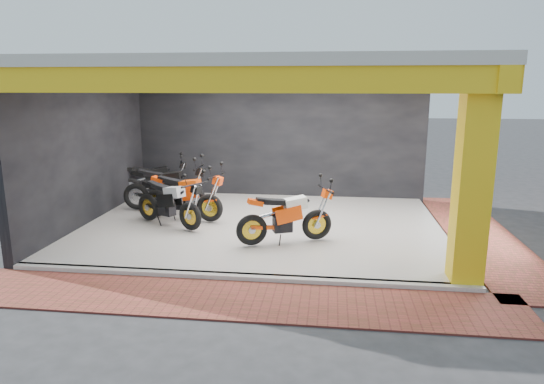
{
  "coord_description": "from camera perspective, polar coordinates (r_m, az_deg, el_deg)",
  "views": [
    {
      "loc": [
        1.54,
        -8.55,
        3.24
      ],
      "look_at": [
        0.25,
        1.82,
        0.9
      ],
      "focal_mm": 32.0,
      "sensor_mm": 36.0,
      "label": 1
    }
  ],
  "objects": [
    {
      "name": "ground",
      "position": [
        9.27,
        -2.94,
        -7.85
      ],
      "size": [
        80.0,
        80.0,
        0.0
      ],
      "primitive_type": "plane",
      "color": "#2D2D30",
      "rests_on": "ground"
    },
    {
      "name": "showroom_floor",
      "position": [
        11.13,
        -1.15,
        -4.04
      ],
      "size": [
        8.0,
        6.0,
        0.1
      ],
      "primitive_type": "cube",
      "color": "white",
      "rests_on": "ground"
    },
    {
      "name": "showroom_ceiling",
      "position": [
        10.67,
        -1.24,
        14.55
      ],
      "size": [
        8.4,
        6.4,
        0.2
      ],
      "primitive_type": "cube",
      "color": "beige",
      "rests_on": "corner_column"
    },
    {
      "name": "back_wall",
      "position": [
        13.82,
        0.67,
        6.43
      ],
      "size": [
        8.2,
        0.2,
        3.5
      ],
      "primitive_type": "cube",
      "color": "black",
      "rests_on": "ground"
    },
    {
      "name": "left_wall",
      "position": [
        12.06,
        -20.93,
        4.69
      ],
      "size": [
        0.2,
        6.2,
        3.5
      ],
      "primitive_type": "cube",
      "color": "black",
      "rests_on": "ground"
    },
    {
      "name": "corner_column",
      "position": [
        8.24,
        22.53,
        1.23
      ],
      "size": [
        0.5,
        0.5,
        3.5
      ],
      "primitive_type": "cube",
      "color": "yellow",
      "rests_on": "ground"
    },
    {
      "name": "header_beam_front",
      "position": [
        7.71,
        -4.55,
        13.03
      ],
      "size": [
        8.4,
        0.3,
        0.4
      ],
      "primitive_type": "cube",
      "color": "yellow",
      "rests_on": "corner_column"
    },
    {
      "name": "header_beam_right",
      "position": [
        10.83,
        20.71,
        12.15
      ],
      "size": [
        0.3,
        6.4,
        0.4
      ],
      "primitive_type": "cube",
      "color": "yellow",
      "rests_on": "corner_column"
    },
    {
      "name": "floor_kerb",
      "position": [
        8.32,
        -4.18,
        -9.96
      ],
      "size": [
        8.0,
        0.2,
        0.1
      ],
      "primitive_type": "cube",
      "color": "white",
      "rests_on": "ground"
    },
    {
      "name": "paver_front",
      "position": [
        7.64,
        -5.34,
        -12.42
      ],
      "size": [
        9.0,
        1.4,
        0.03
      ],
      "primitive_type": "cube",
      "color": "#9B3C32",
      "rests_on": "ground"
    },
    {
      "name": "paver_right",
      "position": [
        11.5,
        23.33,
        -4.73
      ],
      "size": [
        1.4,
        7.0,
        0.03
      ],
      "primitive_type": "cube",
      "color": "#9B3C32",
      "rests_on": "ground"
    },
    {
      "name": "moto_hero",
      "position": [
        9.84,
        5.33,
        -2.15
      ],
      "size": [
        2.24,
        1.52,
        1.28
      ],
      "primitive_type": null,
      "rotation": [
        0.0,
        0.0,
        0.39
      ],
      "color": "#FF480A",
      "rests_on": "showroom_floor"
    },
    {
      "name": "moto_row_a",
      "position": [
        10.58,
        -9.66,
        -1.24
      ],
      "size": [
        2.21,
        1.67,
        1.28
      ],
      "primitive_type": null,
      "rotation": [
        0.0,
        0.0,
        -0.49
      ],
      "color": "black",
      "rests_on": "showroom_floor"
    },
    {
      "name": "moto_row_b",
      "position": [
        12.11,
        -9.4,
        0.77
      ],
      "size": [
        2.26,
        0.86,
        1.38
      ],
      "primitive_type": null,
      "rotation": [
        0.0,
        0.0,
        -0.01
      ],
      "color": "black",
      "rests_on": "showroom_floor"
    },
    {
      "name": "moto_row_c",
      "position": [
        11.16,
        -7.38,
        -0.29
      ],
      "size": [
        2.3,
        1.26,
        1.33
      ],
      "primitive_type": null,
      "rotation": [
        0.0,
        0.0,
        -0.22
      ],
      "color": "#FF410A",
      "rests_on": "showroom_floor"
    },
    {
      "name": "moto_row_d",
      "position": [
        13.91,
        -11.21,
        1.83
      ],
      "size": [
        2.07,
        1.34,
        1.19
      ],
      "primitive_type": null,
      "rotation": [
        0.0,
        0.0,
        0.35
      ],
      "color": "black",
      "rests_on": "showroom_floor"
    }
  ]
}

